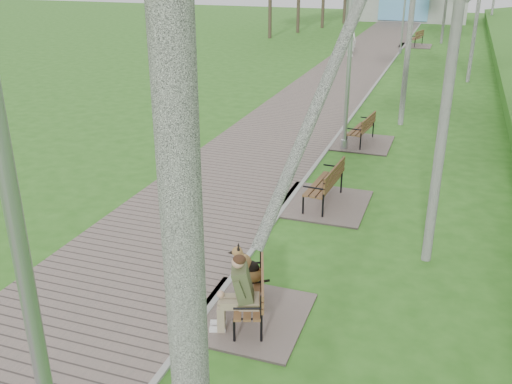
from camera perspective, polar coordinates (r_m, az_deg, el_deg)
walkway at (r=24.42m, az=7.15°, el=10.13°), size 3.50×67.00×0.04m
kerb at (r=24.13m, az=11.26°, el=9.73°), size 0.10×67.00×0.05m
bench_main at (r=8.89m, az=-1.16°, el=-10.32°), size 1.68×1.87×1.47m
bench_second at (r=12.96m, az=6.72°, el=-0.33°), size 1.90×2.11×1.17m
bench_third at (r=17.40m, az=10.38°, el=5.42°), size 1.76×1.96×1.08m
bench_far at (r=37.73m, az=15.61°, el=14.20°), size 1.91×2.12×1.17m
lamp_post_near at (r=4.89m, az=-21.76°, el=-9.79°), size 0.23×0.23×5.89m
lamp_post_second at (r=16.27m, az=9.28°, el=12.20°), size 0.20×0.20×5.08m
lamp_post_third at (r=34.39m, az=14.57°, el=16.86°), size 0.18×0.18×4.67m
pedestrian_near at (r=32.81m, az=9.45°, el=14.64°), size 0.69×0.54×1.68m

